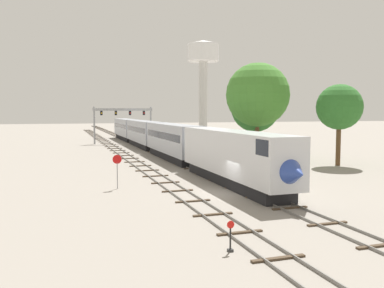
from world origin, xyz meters
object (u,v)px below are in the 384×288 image
(passenger_train, at_px, (155,136))
(stop_sign, at_px, (117,167))
(trackside_tree_mid, at_px, (255,108))
(signal_gantry, at_px, (123,116))
(water_tower, at_px, (203,60))
(switch_stand, at_px, (230,241))
(trackside_tree_right, at_px, (339,107))
(trackside_tree_left, at_px, (258,95))

(passenger_train, distance_m, stop_sign, 31.03)
(passenger_train, distance_m, trackside_tree_mid, 17.68)
(signal_gantry, bearing_deg, water_tower, 49.37)
(passenger_train, height_order, trackside_tree_mid, trackside_tree_mid)
(water_tower, relative_size, trackside_tree_mid, 2.71)
(switch_stand, bearing_deg, trackside_tree_right, 44.21)
(stop_sign, distance_m, trackside_tree_left, 26.04)
(signal_gantry, distance_m, trackside_tree_left, 36.64)
(trackside_tree_left, bearing_deg, stop_sign, -144.60)
(stop_sign, bearing_deg, trackside_tree_left, 35.40)
(passenger_train, height_order, trackside_tree_right, trackside_tree_right)
(stop_sign, xyz_separation_m, trackside_tree_right, (27.30, 6.68, 5.12))
(water_tower, distance_m, switch_stand, 108.26)
(trackside_tree_mid, bearing_deg, trackside_tree_left, -107.69)
(trackside_tree_left, bearing_deg, passenger_train, 125.31)
(switch_stand, relative_size, trackside_tree_right, 0.15)
(passenger_train, distance_m, trackside_tree_left, 19.14)
(water_tower, relative_size, switch_stand, 19.22)
(stop_sign, bearing_deg, water_tower, 65.84)
(water_tower, xyz_separation_m, switch_stand, (-34.47, -100.35, -21.53))
(trackside_tree_right, bearing_deg, passenger_train, 127.34)
(switch_stand, distance_m, trackside_tree_right, 34.66)
(water_tower, bearing_deg, switch_stand, -108.96)
(signal_gantry, height_order, stop_sign, signal_gantry)
(water_tower, bearing_deg, signal_gantry, -130.63)
(water_tower, relative_size, trackside_tree_right, 2.88)
(signal_gantry, height_order, trackside_tree_mid, trackside_tree_mid)
(trackside_tree_mid, bearing_deg, switch_stand, -118.55)
(water_tower, height_order, stop_sign, water_tower)
(water_tower, bearing_deg, trackside_tree_left, -103.80)
(switch_stand, bearing_deg, signal_gantry, 85.79)
(water_tower, xyz_separation_m, trackside_tree_mid, (-16.33, -67.02, -15.05))
(signal_gantry, xyz_separation_m, trackside_tree_mid, (13.28, -32.50, 1.47))
(signal_gantry, distance_m, stop_sign, 49.52)
(trackside_tree_left, xyz_separation_m, trackside_tree_right, (6.82, -7.88, -1.70))
(signal_gantry, height_order, trackside_tree_right, trackside_tree_right)
(passenger_train, relative_size, signal_gantry, 6.69)
(passenger_train, bearing_deg, trackside_tree_mid, -49.89)
(signal_gantry, xyz_separation_m, water_tower, (29.62, 34.52, 16.53))
(trackside_tree_mid, bearing_deg, trackside_tree_right, -56.81)
(signal_gantry, bearing_deg, trackside_tree_right, -65.08)
(stop_sign, height_order, trackside_tree_mid, trackside_tree_mid)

